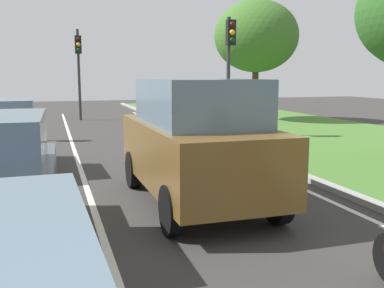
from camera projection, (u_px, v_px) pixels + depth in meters
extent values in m
plane|color=#383533|center=(105.00, 161.00, 12.45)|extent=(60.00, 60.00, 0.00)
cube|color=silver|center=(78.00, 163.00, 12.24)|extent=(0.12, 32.00, 0.01)
cube|color=silver|center=(227.00, 154.00, 13.51)|extent=(0.12, 32.00, 0.01)
cube|color=#47752D|center=(365.00, 146.00, 14.94)|extent=(9.00, 48.00, 0.06)
cube|color=#9E9B93|center=(242.00, 152.00, 13.64)|extent=(0.24, 48.00, 0.12)
cube|color=brown|center=(195.00, 153.00, 8.28)|extent=(1.94, 4.52, 1.10)
cube|color=slate|center=(198.00, 102.00, 8.00)|extent=(1.72, 2.71, 0.80)
cylinder|color=black|center=(133.00, 169.00, 9.54)|extent=(0.23, 0.76, 0.76)
cylinder|color=black|center=(211.00, 164.00, 10.07)|extent=(0.23, 0.76, 0.76)
cylinder|color=black|center=(171.00, 210.00, 6.66)|extent=(0.23, 0.76, 0.76)
cylinder|color=black|center=(278.00, 200.00, 7.19)|extent=(0.23, 0.76, 0.76)
cylinder|color=black|center=(53.00, 199.00, 7.50)|extent=(0.23, 0.64, 0.64)
cylinder|color=black|center=(49.00, 272.00, 4.72)|extent=(0.23, 0.64, 0.64)
cube|color=silver|center=(3.00, 143.00, 11.10)|extent=(1.73, 3.74, 0.80)
cube|color=slate|center=(1.00, 114.00, 10.76)|extent=(1.53, 1.94, 0.68)
cylinder|color=black|center=(37.00, 149.00, 12.58)|extent=(0.23, 0.61, 0.60)
cylinder|color=black|center=(37.00, 167.00, 10.22)|extent=(0.23, 0.61, 0.60)
cylinder|color=#2D2D2D|center=(228.00, 78.00, 16.82)|extent=(0.14, 0.14, 4.43)
cube|color=black|center=(231.00, 33.00, 16.38)|extent=(0.32, 0.24, 0.90)
sphere|color=#3F0F0F|center=(232.00, 24.00, 16.22)|extent=(0.20, 0.20, 0.20)
sphere|color=#F2AD19|center=(232.00, 32.00, 16.26)|extent=(0.20, 0.20, 0.20)
sphere|color=black|center=(232.00, 40.00, 16.30)|extent=(0.20, 0.20, 0.20)
cylinder|color=#2D2D2D|center=(79.00, 75.00, 23.37)|extent=(0.14, 0.14, 4.65)
cube|color=black|center=(78.00, 45.00, 22.95)|extent=(0.32, 0.24, 0.90)
sphere|color=#3F0F0F|center=(78.00, 39.00, 22.78)|extent=(0.20, 0.20, 0.20)
sphere|color=#F2AD19|center=(78.00, 44.00, 22.83)|extent=(0.20, 0.20, 0.20)
sphere|color=black|center=(78.00, 50.00, 22.87)|extent=(0.20, 0.20, 0.20)
cylinder|color=#4C331E|center=(255.00, 95.00, 23.11)|extent=(0.32, 0.32, 2.68)
ellipsoid|color=#3D6B28|center=(256.00, 36.00, 22.67)|extent=(4.21, 4.21, 3.58)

